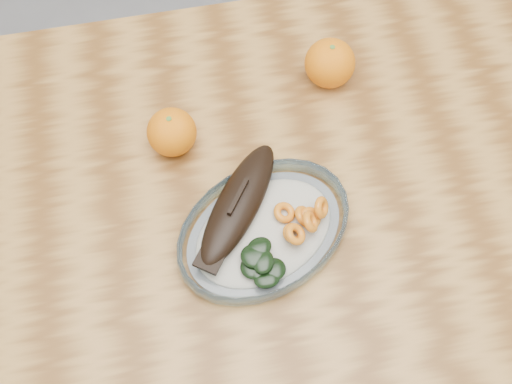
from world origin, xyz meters
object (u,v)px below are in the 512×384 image
(plated_meal, at_px, (263,228))
(dining_table, at_px, (256,230))
(orange_left, at_px, (172,132))
(orange_right, at_px, (330,63))

(plated_meal, bearing_deg, dining_table, 66.55)
(orange_left, relative_size, orange_right, 0.93)
(plated_meal, xyz_separation_m, orange_left, (-0.11, 0.17, 0.02))
(dining_table, distance_m, orange_left, 0.21)
(dining_table, relative_size, orange_left, 15.82)
(dining_table, height_order, orange_left, orange_left)
(plated_meal, bearing_deg, orange_right, 33.77)
(dining_table, height_order, plated_meal, plated_meal)
(dining_table, distance_m, plated_meal, 0.13)
(dining_table, relative_size, orange_right, 14.72)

